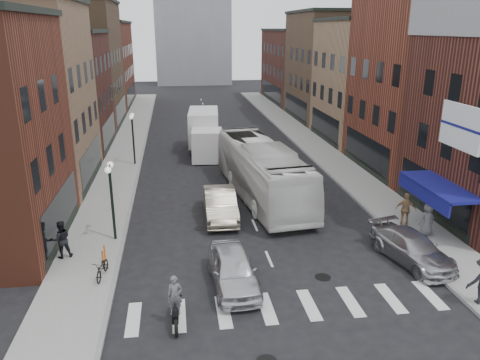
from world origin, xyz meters
name	(u,v)px	position (x,y,z in m)	size (l,w,h in m)	color
ground	(273,269)	(0.00, 0.00, 0.00)	(160.00, 160.00, 0.00)	black
sidewalk_left	(126,152)	(-8.50, 22.00, 0.07)	(3.00, 74.00, 0.15)	gray
sidewalk_right	(314,146)	(8.50, 22.00, 0.07)	(3.00, 74.00, 0.15)	gray
curb_left	(143,153)	(-7.00, 22.00, 0.00)	(0.20, 74.00, 0.16)	gray
curb_right	(298,147)	(7.00, 22.00, 0.00)	(0.20, 74.00, 0.16)	gray
crosswalk_stripes	(289,306)	(0.00, -3.00, 0.00)	(12.00, 2.20, 0.01)	silver
bldg_left_mid_a	(5,96)	(-14.99, 14.00, 6.15)	(10.30, 10.20, 12.30)	#A57B5B
bldg_left_mid_b	(46,92)	(-14.99, 24.00, 5.15)	(10.30, 10.20, 10.30)	#431D18
bldg_left_far_a	(70,65)	(-14.99, 35.00, 6.65)	(10.30, 12.20, 13.30)	brown
bldg_left_far_b	(92,64)	(-14.99, 49.00, 5.65)	(10.30, 16.20, 11.30)	#5E2A1B
bldg_right_mid_a	(437,75)	(15.00, 14.00, 7.15)	(10.30, 10.20, 14.30)	#5E2A1B
bldg_right_mid_b	(378,81)	(14.99, 24.00, 5.65)	(10.30, 10.20, 11.30)	#A57B5B
bldg_right_far_a	(339,66)	(14.99, 35.00, 6.15)	(10.30, 12.20, 12.30)	brown
bldg_right_far_b	(305,66)	(14.99, 49.00, 5.15)	(10.30, 16.20, 10.30)	#431D18
awning_blue	(435,188)	(8.93, 2.50, 2.63)	(1.80, 5.00, 0.78)	navy
billboard_sign	(462,128)	(8.59, 0.50, 6.13)	(1.52, 3.00, 3.70)	black
streetlamp_near	(111,188)	(-7.40, 4.00, 2.91)	(0.32, 1.22, 4.11)	black
streetlamp_far	(133,129)	(-7.40, 18.00, 2.91)	(0.32, 1.22, 4.11)	black
bike_rack	(104,256)	(-7.60, 1.30, 0.55)	(0.08, 0.68, 0.80)	#D8590C
box_truck	(205,133)	(-1.63, 21.09, 1.76)	(2.93, 8.35, 3.56)	silver
motorcycle_rider	(175,302)	(-4.41, -3.56, 0.94)	(0.57, 1.97, 2.01)	black
transit_bus	(262,170)	(1.20, 9.48, 1.78)	(2.99, 12.76, 3.56)	silver
sedan_left_near	(233,269)	(-1.98, -1.15, 0.77)	(1.83, 4.54, 1.55)	silver
sedan_left_far	(220,204)	(-1.77, 6.37, 0.83)	(1.75, 5.03, 1.66)	#AFA68E
curb_car	(412,248)	(6.50, -0.18, 0.69)	(1.93, 4.75, 1.38)	#A6A6AA
parked_bicycle	(102,268)	(-7.50, 0.13, 0.57)	(0.56, 1.62, 0.85)	black
ped_left_solo	(61,239)	(-9.60, 2.28, 1.06)	(0.88, 0.51, 1.82)	black
ped_right_b	(406,209)	(8.03, 3.56, 1.07)	(1.08, 0.54, 1.84)	#97714C
ped_right_c	(427,219)	(8.54, 2.21, 1.03)	(0.86, 0.56, 1.75)	#4F5156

